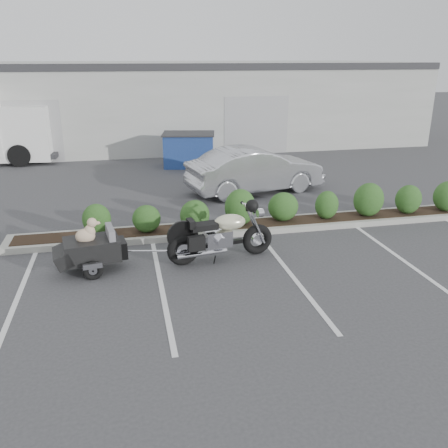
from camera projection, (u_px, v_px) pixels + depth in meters
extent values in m
plane|color=#38383A|center=(228.00, 267.00, 10.24)|extent=(90.00, 90.00, 0.00)
cube|color=#9E9E93|center=(247.00, 227.00, 12.44)|extent=(12.00, 1.00, 0.15)
cube|color=#9EA099|center=(159.00, 102.00, 25.22)|extent=(26.00, 10.00, 4.00)
torus|color=black|center=(183.00, 250.00, 10.25)|extent=(0.73, 0.28, 0.71)
torus|color=black|center=(257.00, 239.00, 10.83)|extent=(0.73, 0.28, 0.71)
cylinder|color=silver|center=(183.00, 250.00, 10.25)|extent=(0.31, 0.17, 0.30)
cylinder|color=silver|center=(257.00, 239.00, 10.83)|extent=(0.27, 0.14, 0.26)
cylinder|color=silver|center=(257.00, 225.00, 10.58)|extent=(0.46, 0.12, 0.95)
cylinder|color=silver|center=(253.00, 222.00, 10.77)|extent=(0.46, 0.12, 0.95)
cylinder|color=silver|center=(248.00, 207.00, 10.48)|extent=(0.14, 0.74, 0.04)
cylinder|color=silver|center=(260.00, 213.00, 10.64)|extent=(0.15, 0.21, 0.19)
sphere|color=black|center=(252.00, 206.00, 10.14)|extent=(0.31, 0.31, 0.28)
cube|color=silver|center=(218.00, 238.00, 10.46)|extent=(0.63, 0.44, 0.36)
cube|color=black|center=(222.00, 243.00, 10.54)|extent=(0.97, 0.25, 0.09)
ellipsoid|color=beige|center=(230.00, 222.00, 10.44)|extent=(0.75, 0.50, 0.35)
cube|color=black|center=(204.00, 226.00, 10.25)|extent=(0.63, 0.40, 0.13)
cube|color=black|center=(191.00, 224.00, 10.12)|extent=(0.17, 0.34, 0.17)
cylinder|color=silver|center=(202.00, 254.00, 10.23)|extent=(1.12, 0.26, 0.10)
cylinder|color=silver|center=(197.00, 247.00, 10.57)|extent=(1.12, 0.26, 0.10)
cube|color=black|center=(196.00, 243.00, 9.98)|extent=(0.38, 0.20, 0.32)
cube|color=black|center=(92.00, 249.00, 9.94)|extent=(1.22, 0.92, 0.45)
cube|color=slate|center=(110.00, 234.00, 9.98)|extent=(0.22, 0.67, 0.32)
cube|color=slate|center=(94.00, 244.00, 9.92)|extent=(0.84, 0.76, 0.04)
cube|color=black|center=(63.00, 256.00, 9.77)|extent=(0.51, 0.82, 0.39)
cube|color=black|center=(121.00, 248.00, 10.16)|extent=(0.29, 0.56, 0.36)
torus|color=black|center=(93.00, 271.00, 9.63)|extent=(0.43, 0.18, 0.42)
torus|color=black|center=(89.00, 254.00, 10.42)|extent=(0.43, 0.18, 0.42)
cube|color=silver|center=(93.00, 266.00, 9.54)|extent=(0.39, 0.14, 0.11)
cube|color=silver|center=(88.00, 248.00, 10.42)|extent=(0.39, 0.14, 0.11)
cylinder|color=black|center=(91.00, 262.00, 10.02)|extent=(0.18, 0.96, 0.04)
cylinder|color=silver|center=(133.00, 249.00, 10.27)|extent=(0.64, 0.13, 0.04)
ellipsoid|color=tan|center=(85.00, 236.00, 9.82)|extent=(0.44, 0.33, 0.32)
ellipsoid|color=tan|center=(90.00, 232.00, 9.82)|extent=(0.26, 0.25, 0.29)
sphere|color=tan|center=(92.00, 223.00, 9.78)|extent=(0.23, 0.23, 0.20)
ellipsoid|color=tan|center=(97.00, 223.00, 9.82)|extent=(0.16, 0.11, 0.07)
sphere|color=black|center=(100.00, 223.00, 9.84)|extent=(0.04, 0.04, 0.04)
ellipsoid|color=tan|center=(90.00, 223.00, 9.71)|extent=(0.06, 0.05, 0.11)
ellipsoid|color=tan|center=(89.00, 221.00, 9.81)|extent=(0.06, 0.05, 0.11)
cylinder|color=tan|center=(92.00, 242.00, 9.85)|extent=(0.05, 0.05, 0.13)
cylinder|color=tan|center=(92.00, 240.00, 9.96)|extent=(0.05, 0.05, 0.13)
imported|color=#B3B4BB|center=(255.00, 170.00, 15.65)|extent=(4.76, 2.50, 1.49)
cube|color=navy|center=(189.00, 150.00, 19.36)|extent=(2.19, 1.68, 1.31)
cube|color=#2D2D30|center=(189.00, 134.00, 19.13)|extent=(2.32, 1.81, 0.07)
cube|color=white|center=(29.00, 132.00, 20.17)|extent=(2.19, 2.47, 2.22)
cube|color=black|center=(30.00, 139.00, 20.27)|extent=(0.23, 1.91, 1.01)
cylinder|color=black|center=(20.00, 156.00, 19.38)|extent=(0.93, 0.35, 0.91)
cylinder|color=black|center=(33.00, 146.00, 21.44)|extent=(0.93, 0.35, 0.91)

